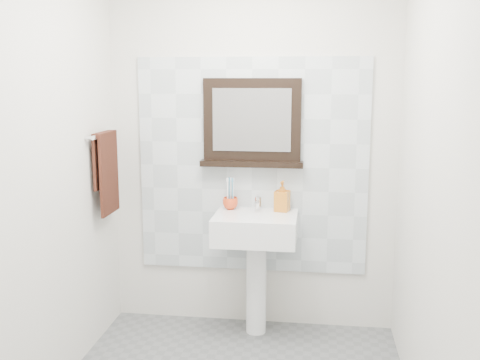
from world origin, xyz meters
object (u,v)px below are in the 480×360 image
(hand_towel, at_px, (106,166))
(toothbrush_cup, at_px, (230,203))
(pedestal_sink, at_px, (256,241))
(soap_dispenser, at_px, (282,196))
(framed_mirror, at_px, (252,125))

(hand_towel, bearing_deg, toothbrush_cup, 15.55)
(pedestal_sink, xyz_separation_m, soap_dispenser, (0.17, 0.12, 0.29))
(soap_dispenser, height_order, framed_mirror, framed_mirror)
(toothbrush_cup, relative_size, soap_dispenser, 0.51)
(hand_towel, bearing_deg, pedestal_sink, 5.52)
(toothbrush_cup, bearing_deg, framed_mirror, 22.72)
(hand_towel, bearing_deg, soap_dispenser, 10.38)
(framed_mirror, distance_m, hand_towel, 1.02)
(pedestal_sink, bearing_deg, framed_mirror, 104.81)
(pedestal_sink, relative_size, soap_dispenser, 4.62)
(toothbrush_cup, height_order, soap_dispenser, soap_dispenser)
(pedestal_sink, xyz_separation_m, toothbrush_cup, (-0.19, 0.13, 0.23))
(framed_mirror, xyz_separation_m, hand_towel, (-0.94, -0.28, -0.27))
(soap_dispenser, height_order, hand_towel, hand_towel)
(soap_dispenser, relative_size, hand_towel, 0.38)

